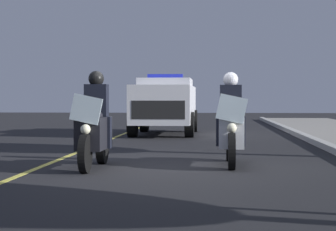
{
  "coord_description": "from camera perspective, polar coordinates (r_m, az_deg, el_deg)",
  "views": [
    {
      "loc": [
        10.85,
        0.87,
        1.23
      ],
      "look_at": [
        -0.68,
        0.0,
        0.9
      ],
      "focal_mm": 64.73,
      "sensor_mm": 36.0,
      "label": 1
    }
  ],
  "objects": [
    {
      "name": "police_motorcycle_lead_right",
      "position": [
        11.17,
        5.94,
        -1.1
      ],
      "size": [
        2.14,
        0.56,
        1.72
      ],
      "color": "black",
      "rests_on": "ground"
    },
    {
      "name": "police_suv",
      "position": [
        20.58,
        -0.27,
        1.18
      ],
      "size": [
        4.92,
        2.1,
        2.05
      ],
      "color": "silver",
      "rests_on": "ground"
    },
    {
      "name": "ground_plane",
      "position": [
        10.95,
        -0.27,
        -4.81
      ],
      "size": [
        80.0,
        80.0,
        0.0
      ],
      "primitive_type": "plane",
      "color": "black"
    },
    {
      "name": "police_motorcycle_lead_left",
      "position": [
        10.73,
        -6.95,
        -1.21
      ],
      "size": [
        2.14,
        0.56,
        1.72
      ],
      "color": "black",
      "rests_on": "ground"
    },
    {
      "name": "lane_stripe_center",
      "position": [
        11.34,
        -11.52,
        -4.6
      ],
      "size": [
        48.0,
        0.12,
        0.01
      ],
      "primitive_type": "cube",
      "color": "#E0D14C",
      "rests_on": "ground"
    }
  ]
}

